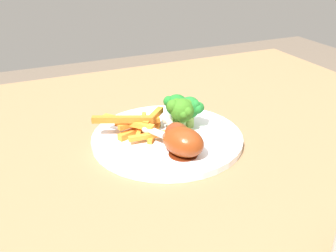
% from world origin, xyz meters
% --- Properties ---
extents(dining_table, '(1.11, 0.89, 0.74)m').
position_xyz_m(dining_table, '(0.00, 0.00, 0.64)').
color(dining_table, '#8E6B47').
rests_on(dining_table, ground_plane).
extents(dinner_plate, '(0.27, 0.27, 0.01)m').
position_xyz_m(dinner_plate, '(-0.03, -0.00, 0.75)').
color(dinner_plate, white).
rests_on(dinner_plate, dining_table).
extents(broccoli_floret_front, '(0.05, 0.04, 0.06)m').
position_xyz_m(broccoli_floret_front, '(0.03, 0.01, 0.79)').
color(broccoli_floret_front, '#8BB64E').
rests_on(broccoli_floret_front, dinner_plate).
extents(broccoli_floret_middle, '(0.05, 0.05, 0.06)m').
position_xyz_m(broccoli_floret_middle, '(0.01, 0.01, 0.79)').
color(broccoli_floret_middle, '#8AB75E').
rests_on(broccoli_floret_middle, dinner_plate).
extents(broccoli_floret_back, '(0.05, 0.04, 0.06)m').
position_xyz_m(broccoli_floret_back, '(0.01, 0.04, 0.79)').
color(broccoli_floret_back, '#76B14B').
rests_on(broccoli_floret_back, dinner_plate).
extents(carrot_fries_pile, '(0.14, 0.11, 0.04)m').
position_xyz_m(carrot_fries_pile, '(-0.07, 0.03, 0.77)').
color(carrot_fries_pile, orange).
rests_on(carrot_fries_pile, dinner_plate).
extents(chicken_drumstick_near, '(0.09, 0.13, 0.05)m').
position_xyz_m(chicken_drumstick_near, '(-0.03, -0.07, 0.78)').
color(chicken_drumstick_near, '#5E1F0B').
rests_on(chicken_drumstick_near, dinner_plate).
extents(chicken_drumstick_far, '(0.05, 0.12, 0.04)m').
position_xyz_m(chicken_drumstick_far, '(-0.03, -0.05, 0.78)').
color(chicken_drumstick_far, '#5B1D0E').
rests_on(chicken_drumstick_far, dinner_plate).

